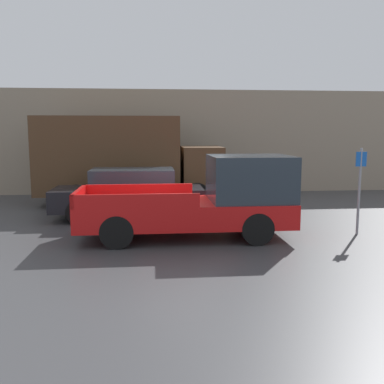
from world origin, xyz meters
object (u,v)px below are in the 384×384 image
pickup_truck (208,200)px  delivery_truck (123,158)px  parking_sign (359,186)px  car (130,193)px

pickup_truck → delivery_truck: bearing=113.9°
delivery_truck → parking_sign: bearing=-41.1°
pickup_truck → car: size_ratio=1.16×
pickup_truck → delivery_truck: size_ratio=0.79×
pickup_truck → parking_sign: bearing=-0.7°
pickup_truck → car: 3.59m
car → delivery_truck: delivery_truck is taller
car → delivery_truck: bearing=97.2°
delivery_truck → parking_sign: 9.06m
pickup_truck → delivery_truck: (-2.61, 5.89, 0.78)m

